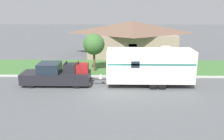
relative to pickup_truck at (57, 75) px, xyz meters
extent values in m
plane|color=#515456|center=(4.43, -1.33, -0.92)|extent=(120.00, 120.00, 0.00)
cube|color=#ADADA8|center=(4.43, 2.42, -0.85)|extent=(80.00, 0.30, 0.14)
cube|color=#3D6B33|center=(4.43, 6.07, -0.90)|extent=(80.00, 7.00, 0.03)
cube|color=gray|center=(7.31, 12.92, 0.60)|extent=(11.52, 6.63, 3.03)
pyramid|color=brown|center=(7.31, 12.92, 2.94)|extent=(12.44, 7.16, 1.64)
cube|color=#4C3828|center=(7.31, 9.64, 0.13)|extent=(1.00, 0.06, 2.10)
cylinder|color=black|center=(-2.12, -0.86, -0.51)|extent=(0.81, 0.28, 0.81)
cylinder|color=black|center=(-2.12, 0.86, -0.51)|extent=(0.81, 0.28, 0.81)
cylinder|color=black|center=(1.85, -0.86, -0.51)|extent=(0.81, 0.28, 0.81)
cylinder|color=black|center=(1.85, 0.86, -0.51)|extent=(0.81, 0.28, 0.81)
cube|color=black|center=(-1.28, 0.00, -0.22)|extent=(3.61, 2.08, 0.94)
cube|color=#19232D|center=(-0.63, 0.00, 0.67)|extent=(1.88, 1.92, 0.84)
cube|color=black|center=(1.73, 0.00, -0.22)|extent=(2.41, 2.08, 0.94)
cube|color=#333333|center=(3.00, 0.00, -0.58)|extent=(0.12, 1.88, 0.20)
cube|color=black|center=(1.20, 0.00, 0.65)|extent=(1.11, 0.88, 0.80)
cube|color=black|center=(0.85, 0.00, 1.13)|extent=(0.10, 0.96, 0.08)
cube|color=maroon|center=(2.26, 0.00, 0.65)|extent=(1.11, 0.88, 0.80)
cube|color=black|center=(1.91, 0.00, 1.13)|extent=(0.10, 0.96, 0.08)
cylinder|color=black|center=(8.43, -1.06, -0.58)|extent=(0.69, 0.22, 0.69)
cylinder|color=black|center=(8.43, 1.06, -0.58)|extent=(0.69, 0.22, 0.69)
cylinder|color=black|center=(9.18, -1.06, -0.58)|extent=(0.69, 0.22, 0.69)
cylinder|color=black|center=(9.18, 1.06, -0.58)|extent=(0.69, 0.22, 0.69)
cube|color=silver|center=(8.21, 0.00, 0.93)|extent=(7.48, 2.40, 2.77)
cube|color=#1E6660|center=(8.21, -1.21, 1.28)|extent=(7.33, 0.01, 0.14)
cube|color=#383838|center=(3.83, 0.00, -0.40)|extent=(1.28, 0.12, 0.10)
cylinder|color=silver|center=(3.89, 0.00, -0.17)|extent=(0.28, 0.28, 0.36)
cube|color=silver|center=(9.55, 0.00, 2.46)|extent=(0.80, 0.68, 0.28)
cube|color=#19232D|center=(6.86, -1.21, 1.28)|extent=(0.70, 0.01, 0.56)
cylinder|color=brown|center=(12.50, 3.11, -0.42)|extent=(0.09, 0.09, 1.00)
cube|color=#B2B2B2|center=(12.50, 3.11, 0.19)|extent=(0.48, 0.20, 0.22)
cylinder|color=brown|center=(2.94, 4.57, 0.12)|extent=(0.24, 0.24, 2.08)
sphere|color=#38662D|center=(2.94, 4.57, 1.99)|extent=(2.23, 2.23, 2.23)
camera|label=1|loc=(5.31, -21.14, 6.39)|focal=40.00mm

